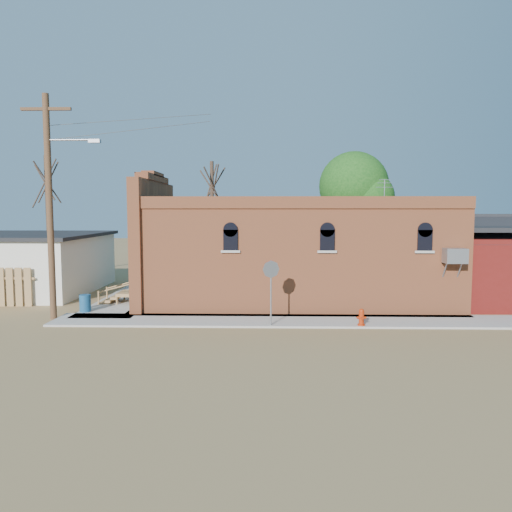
{
  "coord_description": "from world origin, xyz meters",
  "views": [
    {
      "loc": [
        0.56,
        -18.64,
        4.43
      ],
      "look_at": [
        0.02,
        3.41,
        2.4
      ],
      "focal_mm": 35.0,
      "sensor_mm": 36.0,
      "label": 1
    }
  ],
  "objects_px": {
    "brick_bar": "(290,253)",
    "trash_barrel": "(85,303)",
    "fire_hydrant": "(361,317)",
    "stop_sign": "(271,275)",
    "utility_pole": "(51,202)"
  },
  "relations": [
    {
      "from": "brick_bar",
      "to": "trash_barrel",
      "type": "height_order",
      "value": "brick_bar"
    },
    {
      "from": "trash_barrel",
      "to": "brick_bar",
      "type": "bearing_deg",
      "value": 19.61
    },
    {
      "from": "utility_pole",
      "to": "trash_barrel",
      "type": "relative_size",
      "value": 12.32
    },
    {
      "from": "brick_bar",
      "to": "stop_sign",
      "type": "xyz_separation_m",
      "value": [
        -0.97,
        -5.49,
        -0.36
      ]
    },
    {
      "from": "brick_bar",
      "to": "stop_sign",
      "type": "distance_m",
      "value": 5.59
    },
    {
      "from": "fire_hydrant",
      "to": "trash_barrel",
      "type": "distance_m",
      "value": 11.63
    },
    {
      "from": "fire_hydrant",
      "to": "brick_bar",
      "type": "bearing_deg",
      "value": 102.2
    },
    {
      "from": "brick_bar",
      "to": "stop_sign",
      "type": "bearing_deg",
      "value": -100.04
    },
    {
      "from": "fire_hydrant",
      "to": "trash_barrel",
      "type": "bearing_deg",
      "value": 156.69
    },
    {
      "from": "brick_bar",
      "to": "trash_barrel",
      "type": "xyz_separation_m",
      "value": [
        -8.94,
        -3.19,
        -1.89
      ]
    },
    {
      "from": "fire_hydrant",
      "to": "trash_barrel",
      "type": "xyz_separation_m",
      "value": [
        -11.4,
        2.31,
        0.05
      ]
    },
    {
      "from": "stop_sign",
      "to": "brick_bar",
      "type": "bearing_deg",
      "value": 80.41
    },
    {
      "from": "utility_pole",
      "to": "stop_sign",
      "type": "relative_size",
      "value": 3.64
    },
    {
      "from": "trash_barrel",
      "to": "utility_pole",
      "type": "bearing_deg",
      "value": -127.31
    },
    {
      "from": "fire_hydrant",
      "to": "utility_pole",
      "type": "bearing_deg",
      "value": 162.54
    }
  ]
}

